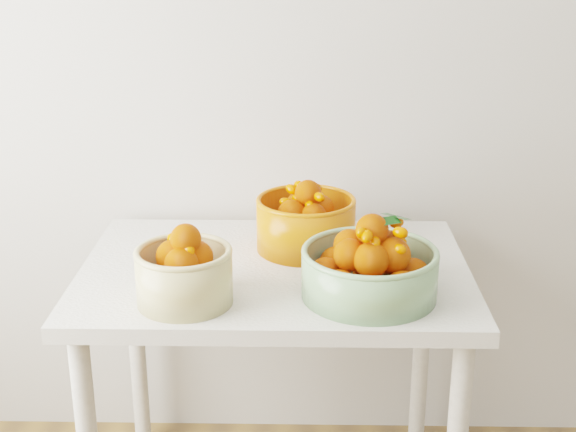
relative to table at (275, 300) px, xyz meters
name	(u,v)px	position (x,y,z in m)	size (l,w,h in m)	color
table	(275,300)	(0.00, 0.00, 0.00)	(1.00, 0.70, 0.75)	silver
bowl_cream	(184,273)	(-0.20, -0.21, 0.17)	(0.26, 0.26, 0.19)	#C8B67D
bowl_green	(369,268)	(0.23, -0.17, 0.17)	(0.43, 0.43, 0.21)	#7FA877
bowl_orange	(306,222)	(0.08, 0.13, 0.17)	(0.31, 0.31, 0.19)	orange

